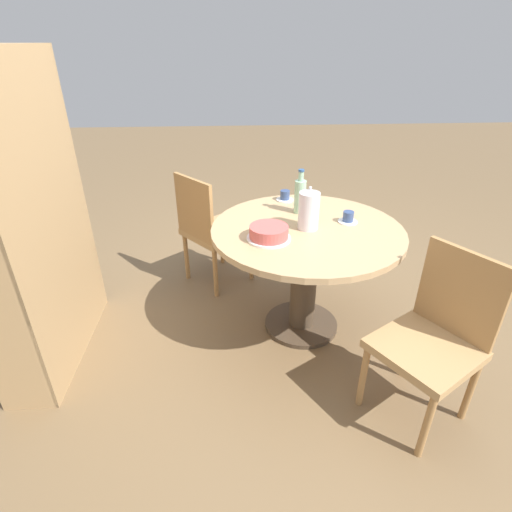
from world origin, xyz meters
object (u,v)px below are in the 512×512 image
at_px(water_bottle, 300,195).
at_px(cup_a, 285,196).
at_px(coffee_pot, 309,209).
at_px(cup_b, 348,218).
at_px(chair_a, 211,228).
at_px(chair_b, 435,336).
at_px(bookshelf, 34,230).
at_px(cake_main, 269,233).

xyz_separation_m(water_bottle, cup_a, (0.22, 0.06, -0.09)).
distance_m(coffee_pot, water_bottle, 0.24).
distance_m(cup_a, cup_b, 0.51).
xyz_separation_m(water_bottle, cup_b, (-0.17, -0.27, -0.09)).
relative_size(chair_a, chair_b, 1.00).
bearing_deg(cup_b, coffee_pot, 105.42).
bearing_deg(chair_b, bookshelf, -137.90).
bearing_deg(chair_b, cake_main, -158.50).
bearing_deg(cup_b, bookshelf, 95.89).
distance_m(coffee_pot, cup_a, 0.48).
height_order(chair_b, cup_b, chair_b).
bearing_deg(chair_a, bookshelf, 88.59).
xyz_separation_m(chair_b, water_bottle, (0.92, 0.51, 0.37)).
relative_size(chair_a, cup_a, 7.40).
bearing_deg(chair_b, cup_a, 174.90).
xyz_separation_m(chair_b, coffee_pot, (0.68, 0.50, 0.38)).
bearing_deg(cup_a, cake_main, 164.53).
distance_m(bookshelf, coffee_pot, 1.49).
relative_size(bookshelf, cup_b, 14.26).
relative_size(chair_a, water_bottle, 3.11).
distance_m(chair_a, cake_main, 0.88).
distance_m(water_bottle, cup_a, 0.25).
bearing_deg(cup_b, chair_b, -161.94).
bearing_deg(coffee_pot, water_bottle, 3.17).
bearing_deg(chair_b, cup_b, 166.27).
bearing_deg(chair_a, cake_main, 165.44).
distance_m(bookshelf, cake_main, 1.25).
xyz_separation_m(chair_a, cup_b, (-0.54, -0.85, 0.29)).
bearing_deg(coffee_pot, chair_a, 44.62).
bearing_deg(coffee_pot, cake_main, 118.48).
distance_m(chair_b, cake_main, 0.97).
xyz_separation_m(chair_a, coffee_pot, (-0.61, -0.60, 0.38)).
relative_size(bookshelf, water_bottle, 6.00).
height_order(chair_a, coffee_pot, coffee_pot).
distance_m(chair_a, cup_b, 1.05).
relative_size(coffee_pot, cup_a, 2.18).
height_order(chair_a, water_bottle, water_bottle).
bearing_deg(chair_a, cup_a, -146.10).
distance_m(water_bottle, cup_b, 0.33).
relative_size(water_bottle, cake_main, 1.14).
height_order(coffee_pot, water_bottle, water_bottle).
bearing_deg(water_bottle, cake_main, 148.51).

